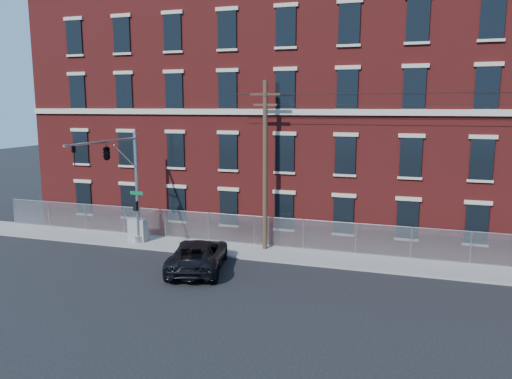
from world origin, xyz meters
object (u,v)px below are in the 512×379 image
object	(u,v)px
pickup_truck	(198,255)
traffic_signal_mast	(114,164)
utility_cabinet	(138,230)
utility_pole_near	(265,163)

from	to	relation	value
pickup_truck	traffic_signal_mast	bearing A→B (deg)	-24.29
utility_cabinet	traffic_signal_mast	bearing A→B (deg)	-82.41
utility_pole_near	pickup_truck	world-z (taller)	utility_pole_near
traffic_signal_mast	utility_pole_near	bearing A→B (deg)	23.14
traffic_signal_mast	utility_pole_near	world-z (taller)	utility_pole_near
traffic_signal_mast	utility_pole_near	size ratio (longest dim) A/B	0.70
traffic_signal_mast	pickup_truck	size ratio (longest dim) A/B	1.21
traffic_signal_mast	pickup_truck	world-z (taller)	traffic_signal_mast
pickup_truck	utility_cabinet	xyz separation A→B (m)	(-5.82, 3.57, 0.04)
pickup_truck	utility_cabinet	distance (m)	6.82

